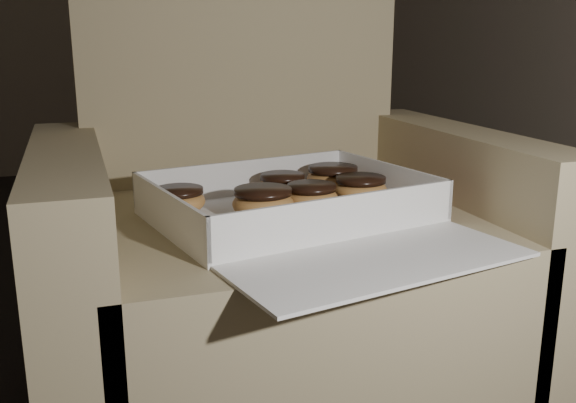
# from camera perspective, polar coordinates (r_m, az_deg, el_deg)

# --- Properties ---
(armchair) EXTENTS (0.79, 0.67, 0.83)m
(armchair) POSITION_cam_1_polar(r_m,az_deg,el_deg) (1.16, -1.14, -5.45)
(armchair) COLOR tan
(armchair) RESTS_ON floor
(bakery_box) EXTENTS (0.50, 0.56, 0.07)m
(bakery_box) POSITION_cam_1_polar(r_m,az_deg,el_deg) (1.01, 1.43, -1.30)
(bakery_box) COLOR white
(bakery_box) RESTS_ON armchair
(donut_a) EXTENTS (0.08, 0.08, 0.04)m
(donut_a) POSITION_cam_1_polar(r_m,az_deg,el_deg) (1.14, -0.48, 1.49)
(donut_a) COLOR #C28143
(donut_a) RESTS_ON bakery_box
(donut_b) EXTENTS (0.09, 0.09, 0.04)m
(donut_b) POSITION_cam_1_polar(r_m,az_deg,el_deg) (1.06, 2.11, 0.48)
(donut_b) COLOR #C28143
(donut_b) RESTS_ON bakery_box
(donut_c) EXTENTS (0.09, 0.09, 0.05)m
(donut_c) POSITION_cam_1_polar(r_m,az_deg,el_deg) (1.11, 6.47, 1.15)
(donut_c) COLOR #C28143
(donut_c) RESTS_ON bakery_box
(donut_d) EXTENTS (0.08, 0.08, 0.04)m
(donut_d) POSITION_cam_1_polar(r_m,az_deg,el_deg) (1.05, -9.66, 0.16)
(donut_d) COLOR #C28143
(donut_d) RESTS_ON bakery_box
(donut_e) EXTENTS (0.10, 0.10, 0.05)m
(donut_e) POSITION_cam_1_polar(r_m,az_deg,el_deg) (1.18, 4.00, 2.09)
(donut_e) COLOR #C28143
(donut_e) RESTS_ON bakery_box
(donut_f) EXTENTS (0.10, 0.10, 0.05)m
(donut_f) POSITION_cam_1_polar(r_m,az_deg,el_deg) (1.01, -2.23, -0.06)
(donut_f) COLOR #C28143
(donut_f) RESTS_ON bakery_box
(crumb_a) EXTENTS (0.01, 0.01, 0.00)m
(crumb_a) POSITION_cam_1_polar(r_m,az_deg,el_deg) (1.02, 6.63, -1.38)
(crumb_a) COLOR black
(crumb_a) RESTS_ON bakery_box
(crumb_b) EXTENTS (0.01, 0.01, 0.00)m
(crumb_b) POSITION_cam_1_polar(r_m,az_deg,el_deg) (0.88, -6.71, -3.93)
(crumb_b) COLOR black
(crumb_b) RESTS_ON bakery_box
(crumb_c) EXTENTS (0.01, 0.01, 0.00)m
(crumb_c) POSITION_cam_1_polar(r_m,az_deg,el_deg) (0.94, -3.87, -2.60)
(crumb_c) COLOR black
(crumb_c) RESTS_ON bakery_box
(crumb_d) EXTENTS (0.01, 0.01, 0.00)m
(crumb_d) POSITION_cam_1_polar(r_m,az_deg,el_deg) (0.88, -3.05, -3.85)
(crumb_d) COLOR black
(crumb_d) RESTS_ON bakery_box
(crumb_e) EXTENTS (0.01, 0.01, 0.00)m
(crumb_e) POSITION_cam_1_polar(r_m,az_deg,el_deg) (0.95, -0.12, -2.52)
(crumb_e) COLOR black
(crumb_e) RESTS_ON bakery_box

